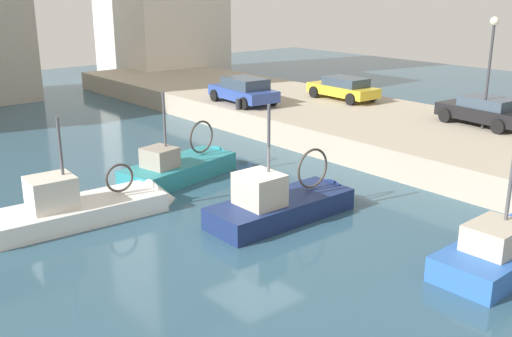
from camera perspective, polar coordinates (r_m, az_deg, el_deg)
water_surface at (r=18.94m, az=-0.23°, el=-5.42°), size 80.00×80.00×0.00m
quay_wall at (r=27.21m, az=18.70°, el=2.06°), size 9.00×56.00×1.20m
fishing_boat_teal at (r=23.77m, az=-6.78°, el=-0.51°), size 5.80×2.89×4.36m
fishing_boat_white at (r=20.12m, az=-15.95°, el=-4.32°), size 6.64×2.46×4.34m
fishing_boat_navy at (r=19.57m, az=3.08°, el=-4.20°), size 5.83×2.12×4.68m
parked_car_yellow at (r=33.39m, az=8.42°, el=7.67°), size 2.02×4.20×1.25m
parked_car_blue at (r=31.93m, az=-1.18°, el=7.53°), size 2.31×4.32×1.40m
parked_car_black at (r=28.72m, az=21.11°, el=5.21°), size 2.24×4.18×1.31m
mooring_bollard_mid at (r=30.43m, az=-1.71°, el=6.20°), size 0.28×0.28×0.55m
quay_streetlamp at (r=27.68m, az=21.64°, el=10.16°), size 0.36×0.36×4.83m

